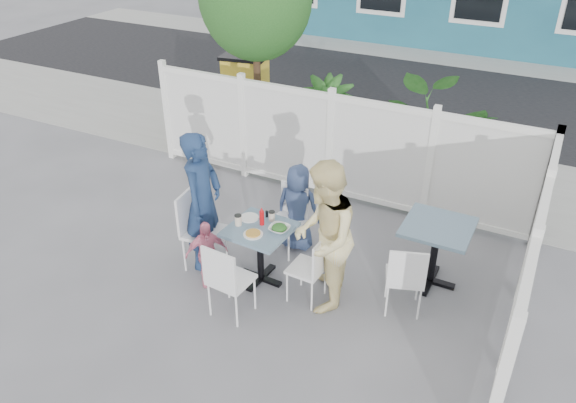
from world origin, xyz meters
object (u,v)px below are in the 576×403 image
at_px(chair_back, 289,214).
at_px(man, 203,201).
at_px(woman, 324,237).
at_px(utility_cabinet, 246,95).
at_px(main_table, 260,240).
at_px(chair_left, 197,224).
at_px(chair_near, 226,277).
at_px(boy, 298,208).
at_px(spare_table, 436,239).
at_px(toddler, 207,254).
at_px(chair_right, 313,264).

xyz_separation_m(chair_back, man, (-0.78, -0.73, 0.36)).
bearing_deg(woman, utility_cabinet, -157.80).
relative_size(main_table, chair_left, 0.73).
bearing_deg(chair_back, main_table, 100.45).
xyz_separation_m(chair_back, woman, (0.80, -0.78, 0.36)).
relative_size(utility_cabinet, chair_left, 1.38).
height_order(utility_cabinet, woman, woman).
distance_m(chair_near, boy, 1.56).
bearing_deg(spare_table, boy, -178.68).
bearing_deg(toddler, utility_cabinet, 69.04).
height_order(chair_near, woman, woman).
height_order(chair_near, boy, boy).
bearing_deg(spare_table, chair_back, -175.98).
bearing_deg(chair_back, chair_right, 141.57).
bearing_deg(toddler, woman, -32.73).
height_order(boy, toddler, boy).
bearing_deg(chair_back, man, 54.06).
xyz_separation_m(main_table, chair_left, (-0.83, -0.07, 0.01)).
relative_size(chair_back, boy, 0.77).
relative_size(utility_cabinet, main_table, 1.87).
bearing_deg(boy, utility_cabinet, -55.69).
xyz_separation_m(chair_left, boy, (0.91, 0.90, -0.00)).
bearing_deg(main_table, toddler, -146.72).
xyz_separation_m(spare_table, man, (-2.59, -0.86, 0.25)).
relative_size(main_table, toddler, 0.86).
height_order(man, boy, man).
xyz_separation_m(main_table, boy, (0.08, 0.83, 0.01)).
bearing_deg(woman, toddler, -94.86).
bearing_deg(boy, woman, 124.24).
bearing_deg(chair_near, utility_cabinet, 122.61).
xyz_separation_m(main_table, chair_right, (0.70, -0.06, -0.07)).
height_order(spare_table, chair_right, chair_right).
bearing_deg(chair_left, chair_back, 127.82).
height_order(main_table, chair_back, chair_back).
xyz_separation_m(main_table, spare_table, (1.82, 0.87, 0.05)).
bearing_deg(toddler, boy, 17.21).
bearing_deg(woman, boy, -157.86).
height_order(main_table, woman, woman).
relative_size(chair_right, man, 0.49).
bearing_deg(main_table, chair_back, 89.71).
height_order(chair_right, boy, boy).
bearing_deg(chair_left, main_table, 88.22).
bearing_deg(toddler, spare_table, -18.41).
distance_m(man, woman, 1.58).
relative_size(man, toddler, 2.05).
distance_m(chair_left, boy, 1.28).
distance_m(utility_cabinet, main_table, 4.54).
bearing_deg(woman, spare_table, 113.81).
distance_m(utility_cabinet, spare_table, 5.19).
bearing_deg(woman, chair_left, -106.72).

